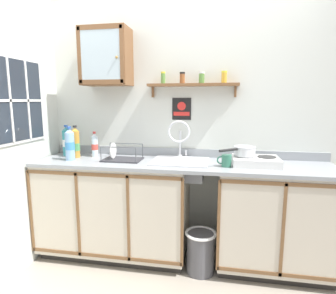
{
  "coord_description": "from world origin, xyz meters",
  "views": [
    {
      "loc": [
        0.33,
        -2.11,
        1.48
      ],
      "look_at": [
        -0.14,
        0.43,
        1.05
      ],
      "focal_mm": 30.2,
      "sensor_mm": 36.0,
      "label": 1
    }
  ],
  "objects_px": {
    "bottle_water_blue_3": "(70,145)",
    "bottle_water_clear_0": "(95,145)",
    "warning_sign": "(182,109)",
    "bottle_juice_amber_2": "(76,143)",
    "hot_plate_stove": "(256,161)",
    "bottle_detergent_teal_1": "(67,142)",
    "mug": "(226,161)",
    "saucepan": "(244,151)",
    "sink": "(180,163)",
    "wall_cabinet": "(106,57)",
    "dish_rack": "(121,158)",
    "trash_bin": "(200,251)"
  },
  "relations": [
    {
      "from": "hot_plate_stove",
      "to": "mug",
      "type": "xyz_separation_m",
      "value": [
        -0.25,
        -0.11,
        0.02
      ]
    },
    {
      "from": "saucepan",
      "to": "dish_rack",
      "type": "relative_size",
      "value": 0.9
    },
    {
      "from": "bottle_juice_amber_2",
      "to": "trash_bin",
      "type": "bearing_deg",
      "value": -9.54
    },
    {
      "from": "bottle_juice_amber_2",
      "to": "warning_sign",
      "type": "xyz_separation_m",
      "value": [
        0.99,
        0.23,
        0.33
      ]
    },
    {
      "from": "mug",
      "to": "trash_bin",
      "type": "xyz_separation_m",
      "value": [
        -0.19,
        -0.07,
        -0.79
      ]
    },
    {
      "from": "mug",
      "to": "trash_bin",
      "type": "distance_m",
      "value": 0.82
    },
    {
      "from": "bottle_water_blue_3",
      "to": "warning_sign",
      "type": "xyz_separation_m",
      "value": [
        0.98,
        0.36,
        0.32
      ]
    },
    {
      "from": "warning_sign",
      "to": "trash_bin",
      "type": "xyz_separation_m",
      "value": [
        0.23,
        -0.44,
        -1.2
      ]
    },
    {
      "from": "bottle_juice_amber_2",
      "to": "bottle_water_blue_3",
      "type": "bearing_deg",
      "value": -83.7
    },
    {
      "from": "bottle_water_blue_3",
      "to": "trash_bin",
      "type": "xyz_separation_m",
      "value": [
        1.21,
        -0.08,
        -0.88
      ]
    },
    {
      "from": "bottle_juice_amber_2",
      "to": "warning_sign",
      "type": "bearing_deg",
      "value": 12.99
    },
    {
      "from": "bottle_water_clear_0",
      "to": "bottle_detergent_teal_1",
      "type": "bearing_deg",
      "value": 179.5
    },
    {
      "from": "saucepan",
      "to": "bottle_juice_amber_2",
      "type": "distance_m",
      "value": 1.57
    },
    {
      "from": "bottle_detergent_teal_1",
      "to": "dish_rack",
      "type": "relative_size",
      "value": 0.87
    },
    {
      "from": "mug",
      "to": "wall_cabinet",
      "type": "relative_size",
      "value": 0.23
    },
    {
      "from": "bottle_juice_amber_2",
      "to": "mug",
      "type": "relative_size",
      "value": 2.55
    },
    {
      "from": "wall_cabinet",
      "to": "warning_sign",
      "type": "height_order",
      "value": "wall_cabinet"
    },
    {
      "from": "dish_rack",
      "to": "wall_cabinet",
      "type": "distance_m",
      "value": 0.95
    },
    {
      "from": "mug",
      "to": "sink",
      "type": "bearing_deg",
      "value": 161.29
    },
    {
      "from": "wall_cabinet",
      "to": "saucepan",
      "type": "bearing_deg",
      "value": -4.84
    },
    {
      "from": "saucepan",
      "to": "trash_bin",
      "type": "xyz_separation_m",
      "value": [
        -0.35,
        -0.2,
        -0.86
      ]
    },
    {
      "from": "warning_sign",
      "to": "bottle_juice_amber_2",
      "type": "bearing_deg",
      "value": -167.01
    },
    {
      "from": "wall_cabinet",
      "to": "mug",
      "type": "bearing_deg",
      "value": -12.1
    },
    {
      "from": "hot_plate_stove",
      "to": "dish_rack",
      "type": "height_order",
      "value": "dish_rack"
    },
    {
      "from": "wall_cabinet",
      "to": "bottle_water_clear_0",
      "type": "bearing_deg",
      "value": -166.73
    },
    {
      "from": "dish_rack",
      "to": "trash_bin",
      "type": "bearing_deg",
      "value": -11.67
    },
    {
      "from": "hot_plate_stove",
      "to": "bottle_water_clear_0",
      "type": "bearing_deg",
      "value": 176.37
    },
    {
      "from": "warning_sign",
      "to": "saucepan",
      "type": "bearing_deg",
      "value": -22.42
    },
    {
      "from": "wall_cabinet",
      "to": "trash_bin",
      "type": "xyz_separation_m",
      "value": [
        0.92,
        -0.3,
        -1.68
      ]
    },
    {
      "from": "bottle_juice_amber_2",
      "to": "wall_cabinet",
      "type": "bearing_deg",
      "value": 18.18
    },
    {
      "from": "hot_plate_stove",
      "to": "bottle_water_clear_0",
      "type": "xyz_separation_m",
      "value": [
        -1.5,
        0.1,
        0.08
      ]
    },
    {
      "from": "wall_cabinet",
      "to": "warning_sign",
      "type": "bearing_deg",
      "value": 10.67
    },
    {
      "from": "wall_cabinet",
      "to": "trash_bin",
      "type": "relative_size",
      "value": 1.41
    },
    {
      "from": "bottle_water_clear_0",
      "to": "warning_sign",
      "type": "relative_size",
      "value": 1.18
    },
    {
      "from": "sink",
      "to": "saucepan",
      "type": "height_order",
      "value": "sink"
    },
    {
      "from": "sink",
      "to": "bottle_juice_amber_2",
      "type": "relative_size",
      "value": 1.63
    },
    {
      "from": "bottle_water_blue_3",
      "to": "bottle_water_clear_0",
      "type": "bearing_deg",
      "value": 52.69
    },
    {
      "from": "saucepan",
      "to": "bottle_juice_amber_2",
      "type": "bearing_deg",
      "value": 179.68
    },
    {
      "from": "mug",
      "to": "saucepan",
      "type": "bearing_deg",
      "value": 40.65
    },
    {
      "from": "bottle_water_clear_0",
      "to": "bottle_detergent_teal_1",
      "type": "height_order",
      "value": "bottle_detergent_teal_1"
    },
    {
      "from": "mug",
      "to": "wall_cabinet",
      "type": "xyz_separation_m",
      "value": [
        -1.12,
        0.24,
        0.89
      ]
    },
    {
      "from": "dish_rack",
      "to": "warning_sign",
      "type": "xyz_separation_m",
      "value": [
        0.52,
        0.28,
        0.44
      ]
    },
    {
      "from": "hot_plate_stove",
      "to": "trash_bin",
      "type": "relative_size",
      "value": 1.04
    },
    {
      "from": "sink",
      "to": "wall_cabinet",
      "type": "relative_size",
      "value": 0.97
    },
    {
      "from": "dish_rack",
      "to": "warning_sign",
      "type": "bearing_deg",
      "value": 28.4
    },
    {
      "from": "saucepan",
      "to": "trash_bin",
      "type": "relative_size",
      "value": 0.85
    },
    {
      "from": "hot_plate_stove",
      "to": "warning_sign",
      "type": "distance_m",
      "value": 0.84
    },
    {
      "from": "warning_sign",
      "to": "bottle_water_blue_3",
      "type": "bearing_deg",
      "value": -159.8
    },
    {
      "from": "hot_plate_stove",
      "to": "dish_rack",
      "type": "relative_size",
      "value": 1.1
    },
    {
      "from": "bottle_detergent_teal_1",
      "to": "dish_rack",
      "type": "distance_m",
      "value": 0.63
    }
  ]
}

